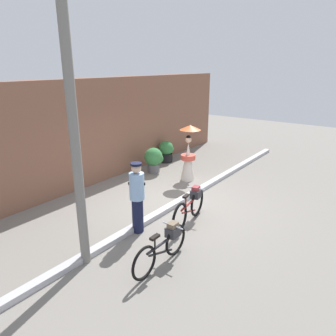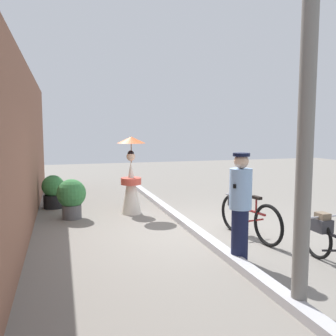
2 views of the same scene
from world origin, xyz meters
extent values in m
plane|color=gray|center=(0.00, 0.00, 0.00)|extent=(30.00, 30.00, 0.00)
cube|color=brown|center=(0.00, 3.27, 1.66)|extent=(14.00, 0.40, 3.33)
cube|color=#B2B2B7|center=(0.00, 0.00, 0.06)|extent=(14.00, 0.20, 0.12)
torus|color=black|center=(-2.00, -1.35, 0.33)|extent=(0.66, 0.06, 0.66)
torus|color=black|center=(-2.98, -1.36, 0.33)|extent=(0.66, 0.06, 0.66)
cube|color=black|center=(-2.49, -1.36, 0.47)|extent=(0.82, 0.04, 0.04)
cube|color=black|center=(-2.49, -1.36, 0.29)|extent=(0.72, 0.04, 0.26)
cylinder|color=black|center=(-2.66, -1.36, 0.57)|extent=(0.03, 0.03, 0.27)
cube|color=black|center=(-2.66, -1.36, 0.71)|extent=(0.22, 0.09, 0.05)
cylinder|color=silver|center=(-2.10, -1.35, 0.69)|extent=(0.03, 0.48, 0.03)
cube|color=#333338|center=(-2.10, -1.35, 0.56)|extent=(0.26, 0.22, 0.20)
cube|color=#72604C|center=(-2.10, -1.35, 0.69)|extent=(0.20, 0.16, 0.14)
torus|color=black|center=(-0.23, -0.77, 0.37)|extent=(0.75, 0.18, 0.75)
torus|color=black|center=(-1.26, -0.94, 0.37)|extent=(0.75, 0.18, 0.75)
cube|color=maroon|center=(-0.74, -0.85, 0.53)|extent=(0.87, 0.17, 0.04)
cube|color=maroon|center=(-0.74, -0.85, 0.33)|extent=(0.76, 0.15, 0.27)
cylinder|color=maroon|center=(-0.93, -0.88, 0.65)|extent=(0.03, 0.03, 0.31)
cube|color=black|center=(-0.93, -0.88, 0.80)|extent=(0.23, 0.12, 0.05)
cylinder|color=silver|center=(-0.33, -0.79, 0.79)|extent=(0.11, 0.48, 0.03)
cube|color=#333338|center=(-0.33, -0.79, 0.63)|extent=(0.29, 0.26, 0.20)
cube|color=maroon|center=(-0.33, -0.79, 0.76)|extent=(0.22, 0.19, 0.14)
cylinder|color=#141938|center=(-1.77, -0.12, 0.41)|extent=(0.26, 0.26, 0.82)
cylinder|color=#8CB2E0|center=(-1.77, -0.12, 1.13)|extent=(0.34, 0.34, 0.62)
sphere|color=#D8B293|center=(-1.77, -0.12, 1.55)|extent=(0.22, 0.22, 0.22)
cylinder|color=black|center=(-1.77, -0.12, 1.65)|extent=(0.26, 0.26, 0.05)
cube|color=black|center=(-1.77, -0.12, 1.20)|extent=(0.24, 0.34, 0.06)
cone|color=silver|center=(1.86, 0.88, 0.64)|extent=(0.48, 0.48, 1.28)
cylinder|color=#D14C3D|center=(1.86, 0.88, 0.79)|extent=(0.49, 0.49, 0.16)
sphere|color=beige|center=(1.86, 0.88, 1.38)|extent=(0.21, 0.21, 0.21)
sphere|color=black|center=(1.86, 0.88, 1.45)|extent=(0.15, 0.15, 0.15)
cylinder|color=olive|center=(1.91, 0.86, 1.50)|extent=(0.02, 0.02, 0.55)
cone|color=orange|center=(1.91, 0.86, 1.78)|extent=(0.69, 0.69, 0.16)
cylinder|color=black|center=(3.05, 2.70, 0.17)|extent=(0.50, 0.50, 0.34)
sphere|color=#387F42|center=(3.05, 2.70, 0.57)|extent=(0.57, 0.57, 0.57)
sphere|color=#387F42|center=(3.19, 2.62, 0.50)|extent=(0.31, 0.31, 0.31)
cylinder|color=#59595B|center=(1.74, 2.28, 0.16)|extent=(0.43, 0.43, 0.32)
sphere|color=#387F42|center=(1.74, 2.28, 0.58)|extent=(0.65, 0.65, 0.65)
sphere|color=#387F42|center=(1.90, 2.18, 0.50)|extent=(0.36, 0.36, 0.36)
cylinder|color=slate|center=(-3.27, -0.09, 2.40)|extent=(0.18, 0.18, 4.80)
camera|label=1|loc=(-6.59, -4.59, 3.72)|focal=33.65mm
camera|label=2|loc=(-6.63, 2.47, 2.04)|focal=38.64mm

